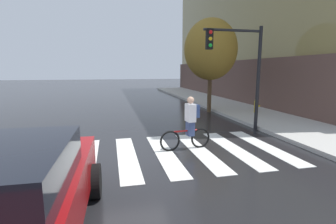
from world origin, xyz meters
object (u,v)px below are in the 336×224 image
street_tree_near (211,50)px  cyclist (189,123)px  traffic_light_near (241,61)px  fire_hydrant (256,106)px  sedan_near (5,203)px

street_tree_near → cyclist: bearing=-117.1°
traffic_light_near → cyclist: bearing=-146.0°
cyclist → fire_hydrant: bearing=42.1°
sedan_near → fire_hydrant: bearing=44.0°
fire_hydrant → street_tree_near: size_ratio=0.14×
cyclist → street_tree_near: bearing=62.9°
cyclist → fire_hydrant: 7.43m
fire_hydrant → street_tree_near: bearing=145.0°
fire_hydrant → traffic_light_near: bearing=-131.9°
traffic_light_near → fire_hydrant: size_ratio=5.38×
traffic_light_near → fire_hydrant: traffic_light_near is taller
sedan_near → traffic_light_near: (6.43, 5.78, 2.04)m
cyclist → traffic_light_near: size_ratio=0.41×
sedan_near → street_tree_near: bearing=55.9°
fire_hydrant → street_tree_near: 4.10m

